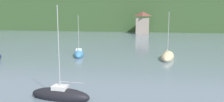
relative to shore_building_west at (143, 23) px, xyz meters
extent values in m
cube|color=#38562D|center=(0.00, 30.14, 4.78)|extent=(352.00, 49.27, 16.36)
ellipsoid|color=#38562D|center=(-9.75, 42.46, 2.32)|extent=(246.40, 34.49, 32.22)
cube|color=gray|center=(0.00, 0.00, -0.90)|extent=(4.00, 4.99, 5.02)
pyramid|color=brown|center=(0.00, 0.00, 2.91)|extent=(4.20, 5.24, 1.40)
ellipsoid|color=teal|center=(-7.01, -43.12, -3.12)|extent=(2.60, 4.99, 1.29)
cylinder|color=#B7B7BC|center=(-7.01, -43.12, -0.09)|extent=(0.06, 0.06, 5.34)
cylinder|color=#ADADB2|center=(-6.81, -43.88, -2.12)|extent=(0.47, 1.55, 0.05)
cube|color=silver|center=(-7.01, -43.12, -2.55)|extent=(1.12, 1.29, 0.42)
ellipsoid|color=black|center=(-2.65, -60.22, -3.16)|extent=(4.60, 1.71, 1.11)
cylinder|color=#B7B7BC|center=(-2.65, -60.22, 0.22)|extent=(0.05, 0.05, 6.13)
cylinder|color=#ADADB2|center=(-1.75, -60.29, -2.11)|extent=(1.81, 0.18, 0.05)
cube|color=silver|center=(-2.65, -60.22, -2.63)|extent=(1.11, 0.87, 0.43)
ellipsoid|color=#CCBC8E|center=(5.76, -43.10, -3.09)|extent=(2.43, 5.79, 1.43)
cylinder|color=#B7B7BC|center=(5.76, -43.10, 0.17)|extent=(0.07, 0.07, 5.72)
cylinder|color=#ADADB2|center=(5.64, -44.00, -2.01)|extent=(0.30, 1.81, 0.06)
camera|label=1|loc=(3.95, -75.24, 2.61)|focal=36.95mm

